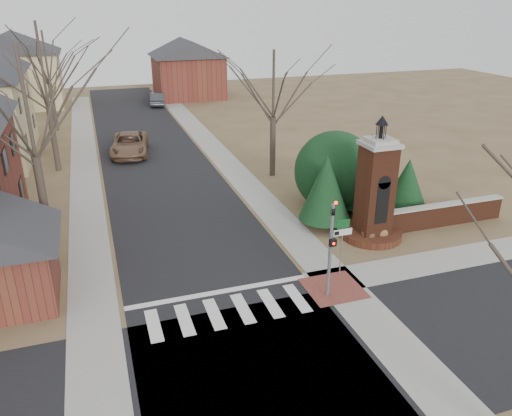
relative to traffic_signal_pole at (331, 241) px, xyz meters
name	(u,v)px	position (x,y,z in m)	size (l,w,h in m)	color
ground	(234,323)	(-4.30, -0.57, -2.59)	(120.00, 120.00, 0.00)	brown
main_street	(155,161)	(-4.30, 21.43, -2.58)	(8.00, 70.00, 0.01)	black
cross_street	(259,373)	(-4.30, -3.57, -2.58)	(120.00, 8.00, 0.01)	black
crosswalk_zone	(229,311)	(-4.30, 0.23, -2.58)	(8.00, 2.20, 0.02)	silver
stop_bar	(219,292)	(-4.30, 1.73, -2.58)	(8.00, 0.35, 0.02)	silver
sidewalk_right_main	(220,155)	(0.90, 21.43, -2.58)	(2.00, 60.00, 0.02)	gray
sidewalk_left	(85,168)	(-9.50, 21.43, -2.58)	(2.00, 60.00, 0.02)	gray
curb_apron	(334,288)	(0.50, 0.43, -2.57)	(2.40, 2.40, 0.02)	brown
traffic_signal_pole	(331,241)	(0.00, 0.00, 0.00)	(0.28, 0.41, 4.50)	slate
sign_post	(342,236)	(1.29, 1.41, -0.64)	(0.90, 0.07, 2.75)	slate
brick_gate_monument	(375,199)	(4.70, 4.42, -0.42)	(3.20, 3.20, 6.47)	#572919
brick_garden_wall	(443,214)	(9.20, 4.43, -1.93)	(7.50, 0.50, 1.30)	#572919
house_distant_left	(12,69)	(-16.31, 47.42, 1.66)	(10.80, 8.80, 8.53)	#C8BB85
house_distant_right	(188,67)	(3.69, 47.42, 1.06)	(8.80, 8.80, 7.30)	brown
evergreen_near	(326,187)	(2.90, 6.43, -0.29)	(2.80, 2.80, 4.10)	#473D33
evergreen_mid	(369,169)	(6.20, 7.63, 0.01)	(3.40, 3.40, 4.70)	#473D33
evergreen_far	(407,182)	(8.20, 6.63, -0.69)	(2.40, 2.40, 3.30)	#473D33
evergreen_mass	(335,168)	(4.70, 8.93, -0.19)	(4.80, 4.80, 4.80)	black
bare_tree_0	(24,95)	(-11.30, 8.43, 5.11)	(8.05, 8.05, 11.15)	#473D33
bare_tree_1	(40,57)	(-11.30, 21.43, 5.44)	(8.40, 8.40, 11.64)	#473D33
bare_tree_2	(45,53)	(-11.80, 34.43, 4.44)	(7.35, 7.35, 10.19)	#473D33
bare_tree_3	(274,79)	(3.20, 15.43, 4.10)	(7.00, 7.00, 9.70)	#473D33
pickup_truck	(130,144)	(-5.90, 23.91, -1.75)	(2.78, 6.02, 1.67)	brown
distant_car	(157,99)	(-0.90, 43.20, -1.84)	(1.58, 4.53, 1.49)	#3A3B42
dry_shrub_left	(369,234)	(4.30, 4.03, -2.19)	(0.79, 0.79, 0.79)	#533626
dry_shrub_right	(380,232)	(5.00, 4.03, -2.16)	(0.85, 0.85, 0.85)	brown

